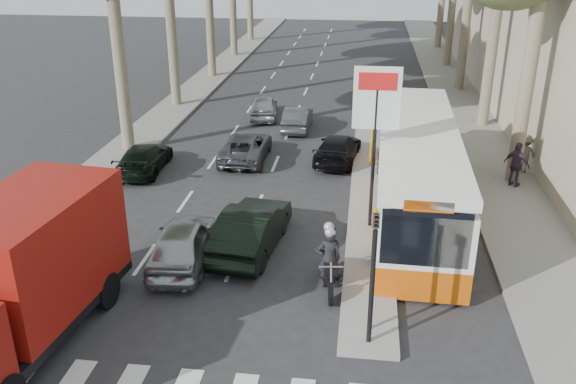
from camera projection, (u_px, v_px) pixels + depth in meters
name	position (u px, v px, depth m)	size (l,w,h in m)	color
ground	(250.00, 303.00, 16.76)	(120.00, 120.00, 0.00)	#28282B
sidewalk_right	(456.00, 93.00, 38.56)	(3.20, 70.00, 0.12)	gray
median_left	(211.00, 76.00, 43.22)	(2.40, 64.00, 0.12)	gray
traffic_island	(370.00, 166.00, 26.39)	(1.50, 26.00, 0.16)	gray
billboard	(375.00, 126.00, 19.49)	(1.50, 12.10, 5.60)	yellow
traffic_light_island	(374.00, 258.00, 14.04)	(0.16, 0.41, 3.60)	black
silver_hatchback	(183.00, 242.00, 18.56)	(1.65, 4.09, 1.39)	#ACAFB4
dark_hatchback	(252.00, 228.00, 19.35)	(1.59, 4.55, 1.50)	black
queue_car_a	(246.00, 147.00, 27.18)	(1.95, 4.23, 1.18)	#505258
queue_car_b	(338.00, 149.00, 26.95)	(1.68, 4.13, 1.20)	black
queue_car_c	(264.00, 107.00, 33.35)	(1.48, 3.67, 1.25)	#AFB1B7
queue_car_d	(298.00, 118.00, 31.38)	(1.27, 3.64, 1.20)	#484B4F
queue_car_e	(144.00, 158.00, 25.87)	(1.64, 4.03, 1.17)	black
red_truck	(19.00, 274.00, 14.53)	(3.18, 6.92, 3.57)	black
city_bus	(416.00, 169.00, 21.53)	(3.00, 12.24, 3.21)	#D5570B
motorcycle	(329.00, 257.00, 17.33)	(0.92, 2.29, 1.95)	black
pedestrian_near	(517.00, 165.00, 23.88)	(1.06, 0.52, 1.80)	#3C2F47
pedestrian_far	(525.00, 154.00, 25.30)	(1.06, 0.47, 1.63)	#6E6053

